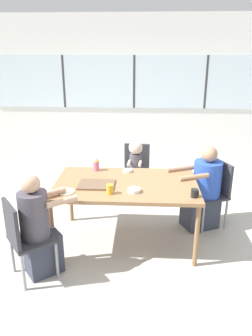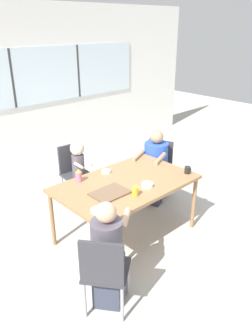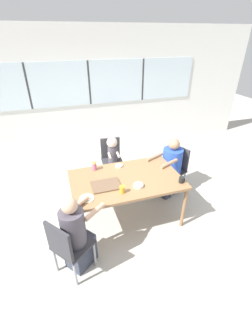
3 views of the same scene
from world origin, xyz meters
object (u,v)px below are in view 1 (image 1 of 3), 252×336
(person_man_blue_shirt, at_px, (203,192))
(bowl_cereal, at_px, (127,171))
(chair_for_man_blue_shirt, at_px, (215,188))
(coffee_mug, at_px, (195,193))
(person_woman_green_shirt, at_px, (39,230))
(chair_for_toddler, at_px, (136,167))
(sippy_cup, at_px, (96,164))
(person_toddler, at_px, (135,172))
(bowl_white_shallow, at_px, (134,190))
(juice_glass, at_px, (110,189))
(chair_for_woman_green_shirt, at_px, (22,234))

(person_man_blue_shirt, bearing_deg, bowl_cereal, 69.81)
(chair_for_man_blue_shirt, distance_m, coffee_mug, 0.96)
(chair_for_man_blue_shirt, height_order, coffee_mug, chair_for_man_blue_shirt)
(person_man_blue_shirt, bearing_deg, person_woman_green_shirt, 97.44)
(person_woman_green_shirt, bearing_deg, chair_for_man_blue_shirt, 82.06)
(chair_for_toddler, bearing_deg, sippy_cup, 63.93)
(person_woman_green_shirt, bearing_deg, sippy_cup, 119.13)
(chair_for_man_blue_shirt, bearing_deg, bowl_cereal, 72.80)
(person_toddler, xyz_separation_m, bowl_white_shallow, (0.02, -1.32, 0.28))
(person_woman_green_shirt, height_order, person_man_blue_shirt, person_woman_green_shirt)
(chair_for_toddler, relative_size, person_toddler, 0.89)
(bowl_white_shallow, bearing_deg, chair_for_toddler, 90.47)
(chair_for_toddler, relative_size, bowl_white_shallow, 6.26)
(chair_for_toddler, xyz_separation_m, juice_glass, (-0.24, -1.53, 0.30))
(person_woman_green_shirt, bearing_deg, person_man_blue_shirt, 82.62)
(chair_for_woman_green_shirt, bearing_deg, chair_for_man_blue_shirt, 82.59)
(person_man_blue_shirt, relative_size, coffee_mug, 12.27)
(chair_for_toddler, bearing_deg, coffee_mug, 116.38)
(chair_for_woman_green_shirt, xyz_separation_m, sippy_cup, (0.57, 1.14, 0.33))
(juice_glass, bearing_deg, person_man_blue_shirt, 32.78)
(person_man_blue_shirt, relative_size, sippy_cup, 6.77)
(chair_for_man_blue_shirt, xyz_separation_m, juice_glass, (-1.28, -0.79, 0.30))
(coffee_mug, bearing_deg, person_woman_green_shirt, -168.81)
(chair_for_woman_green_shirt, xyz_separation_m, person_man_blue_shirt, (1.93, 1.17, -0.03))
(bowl_cereal, bearing_deg, sippy_cup, 176.10)
(chair_for_woman_green_shirt, xyz_separation_m, chair_for_man_blue_shirt, (2.09, 1.23, 0.00))
(person_toddler, distance_m, sippy_cup, 0.90)
(chair_for_toddler, bearing_deg, juice_glass, 85.12)
(coffee_mug, bearing_deg, bowl_white_shallow, 171.57)
(chair_for_man_blue_shirt, bearing_deg, sippy_cup, 70.28)
(person_woman_green_shirt, distance_m, bowl_white_shallow, 1.06)
(person_toddler, height_order, coffee_mug, person_toddler)
(person_man_blue_shirt, relative_size, person_toddler, 1.12)
(chair_for_toddler, xyz_separation_m, bowl_cereal, (-0.09, -0.86, 0.26))
(chair_for_man_blue_shirt, distance_m, juice_glass, 1.53)
(coffee_mug, relative_size, juice_glass, 0.86)
(chair_for_woman_green_shirt, relative_size, person_toddler, 0.89)
(person_woman_green_shirt, height_order, juice_glass, person_woman_green_shirt)
(chair_for_man_blue_shirt, bearing_deg, bowl_white_shallow, 102.37)
(bowl_cereal, bearing_deg, person_man_blue_shirt, 2.95)
(chair_for_man_blue_shirt, height_order, juice_glass, juice_glass)
(person_woman_green_shirt, relative_size, coffee_mug, 12.49)
(juice_glass, bearing_deg, coffee_mug, -2.17)
(chair_for_man_blue_shirt, relative_size, person_toddler, 0.89)
(chair_for_woman_green_shirt, height_order, sippy_cup, sippy_cup)
(chair_for_toddler, bearing_deg, person_woman_green_shirt, 67.89)
(sippy_cup, distance_m, juice_glass, 0.74)
(chair_for_toddler, distance_m, person_man_blue_shirt, 1.19)
(chair_for_woman_green_shirt, bearing_deg, chair_for_toddler, 113.93)
(chair_for_woman_green_shirt, bearing_deg, juice_glass, 80.74)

